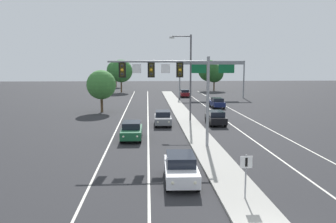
% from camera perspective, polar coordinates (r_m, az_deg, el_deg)
% --- Properties ---
extents(median_island, '(2.40, 110.00, 0.15)m').
position_cam_1_polar(median_island, '(30.71, 5.51, -4.65)').
color(median_island, '#9E9B93').
rests_on(median_island, ground).
extents(lane_stripe_oncoming_center, '(0.14, 100.00, 0.01)m').
position_cam_1_polar(lane_stripe_oncoming_center, '(37.22, -3.35, -2.54)').
color(lane_stripe_oncoming_center, silver).
rests_on(lane_stripe_oncoming_center, ground).
extents(lane_stripe_receding_center, '(0.14, 100.00, 0.01)m').
position_cam_1_polar(lane_stripe_receding_center, '(38.39, 10.83, -2.35)').
color(lane_stripe_receding_center, silver).
rests_on(lane_stripe_receding_center, ground).
extents(edge_stripe_left, '(0.14, 100.00, 0.01)m').
position_cam_1_polar(edge_stripe_left, '(37.36, -8.43, -2.57)').
color(edge_stripe_left, silver).
rests_on(edge_stripe_left, ground).
extents(edge_stripe_right, '(0.14, 100.00, 0.01)m').
position_cam_1_polar(edge_stripe_right, '(39.33, 15.50, -2.25)').
color(edge_stripe_right, silver).
rests_on(edge_stripe_right, ground).
extents(overhead_signal_mast, '(8.03, 0.44, 7.20)m').
position_cam_1_polar(overhead_signal_mast, '(26.97, 0.77, 5.33)').
color(overhead_signal_mast, gray).
rests_on(overhead_signal_mast, median_island).
extents(median_sign_post, '(0.60, 0.10, 2.20)m').
position_cam_1_polar(median_sign_post, '(17.28, 12.93, -9.56)').
color(median_sign_post, gray).
rests_on(median_sign_post, median_island).
extents(street_lamp_median, '(2.58, 0.28, 10.00)m').
position_cam_1_polar(street_lamp_median, '(40.02, 3.49, 6.53)').
color(street_lamp_median, '#4C4C51').
rests_on(street_lamp_median, median_island).
extents(car_oncoming_white, '(1.91, 4.50, 1.58)m').
position_cam_1_polar(car_oncoming_white, '(19.84, 2.14, -9.40)').
color(car_oncoming_white, silver).
rests_on(car_oncoming_white, ground).
extents(car_oncoming_green, '(1.85, 4.48, 1.58)m').
position_cam_1_polar(car_oncoming_green, '(30.96, -6.11, -3.15)').
color(car_oncoming_green, '#195633').
rests_on(car_oncoming_green, ground).
extents(car_oncoming_grey, '(1.89, 4.50, 1.58)m').
position_cam_1_polar(car_oncoming_grey, '(37.99, -0.88, -1.07)').
color(car_oncoming_grey, slate).
rests_on(car_oncoming_grey, ground).
extents(car_receding_black, '(1.86, 4.49, 1.58)m').
position_cam_1_polar(car_receding_black, '(38.60, 8.00, -1.00)').
color(car_receding_black, black).
rests_on(car_receding_black, ground).
extents(car_receding_navy, '(1.85, 4.48, 1.58)m').
position_cam_1_polar(car_receding_navy, '(53.94, 8.21, 1.50)').
color(car_receding_navy, '#141E4C').
rests_on(car_receding_navy, ground).
extents(car_receding_darkred, '(1.84, 4.48, 1.58)m').
position_cam_1_polar(car_receding_darkred, '(71.45, 2.79, 3.11)').
color(car_receding_darkred, '#5B0F14').
rests_on(car_receding_darkred, ground).
extents(highway_sign_gantry, '(13.28, 0.42, 7.50)m').
position_cam_1_polar(highway_sign_gantry, '(69.00, 7.41, 7.33)').
color(highway_sign_gantry, gray).
rests_on(highway_sign_gantry, ground).
extents(tree_far_right_b, '(4.83, 4.83, 6.99)m').
position_cam_1_polar(tree_far_right_b, '(89.17, 7.75, 6.39)').
color(tree_far_right_b, '#4C3823').
rests_on(tree_far_right_b, ground).
extents(tree_far_left_a, '(4.14, 4.14, 5.98)m').
position_cam_1_polar(tree_far_left_a, '(48.87, -11.11, 4.41)').
color(tree_far_left_a, '#4C3823').
rests_on(tree_far_left_a, ground).
extents(tree_far_right_c, '(5.50, 5.50, 7.95)m').
position_cam_1_polar(tree_far_right_c, '(89.12, 6.84, 6.81)').
color(tree_far_right_c, '#4C3823').
rests_on(tree_far_right_c, ground).
extents(tree_far_left_c, '(5.51, 5.51, 7.97)m').
position_cam_1_polar(tree_far_left_c, '(83.58, -7.87, 6.74)').
color(tree_far_left_c, '#4C3823').
rests_on(tree_far_left_c, ground).
extents(tree_far_left_b, '(5.42, 5.42, 7.84)m').
position_cam_1_polar(tree_far_left_b, '(104.01, -8.75, 6.88)').
color(tree_far_left_b, '#4C3823').
rests_on(tree_far_left_b, ground).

